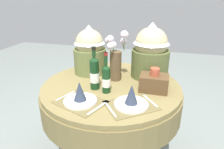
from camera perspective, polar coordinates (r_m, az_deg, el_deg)
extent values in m
cylinder|color=olive|center=(1.75, -0.25, -3.38)|extent=(1.18, 1.18, 0.04)
cylinder|color=olive|center=(1.81, -0.24, -6.96)|extent=(1.20, 1.20, 0.21)
cylinder|color=black|center=(1.94, -0.23, -13.25)|extent=(0.12, 0.12, 0.70)
cube|color=brown|center=(1.49, -8.87, -7.64)|extent=(0.41, 0.37, 0.00)
cylinder|color=white|center=(1.49, -8.90, -7.30)|extent=(0.24, 0.24, 0.02)
cone|color=#2D384C|center=(1.45, -9.08, -4.62)|extent=(0.09, 0.09, 0.14)
cube|color=silver|center=(1.59, -12.91, -5.80)|extent=(0.08, 0.18, 0.00)
cube|color=silver|center=(1.40, -4.26, -9.44)|extent=(0.08, 0.18, 0.00)
cube|color=brown|center=(1.44, 5.39, -8.63)|extent=(0.43, 0.41, 0.00)
cylinder|color=white|center=(1.43, 5.40, -8.29)|extent=(0.24, 0.24, 0.02)
cone|color=#2D384C|center=(1.40, 5.52, -5.52)|extent=(0.09, 0.09, 0.14)
cube|color=silver|center=(1.38, -0.43, -9.77)|extent=(0.12, 0.16, 0.00)
cube|color=silver|center=(1.51, 10.70, -7.28)|extent=(0.13, 0.16, 0.00)
cylinder|color=brown|center=(1.79, 1.01, 2.46)|extent=(0.10, 0.10, 0.26)
sphere|color=silver|center=(1.75, 0.41, 8.30)|extent=(0.06, 0.06, 0.06)
cylinder|color=#4C7038|center=(1.76, 0.41, 7.13)|extent=(0.01, 0.01, 0.04)
sphere|color=silver|center=(1.82, 3.25, 9.28)|extent=(0.06, 0.06, 0.06)
cylinder|color=#4C7038|center=(1.83, 3.22, 7.92)|extent=(0.01, 0.01, 0.05)
sphere|color=silver|center=(1.67, -0.48, 8.04)|extent=(0.06, 0.06, 0.06)
cylinder|color=#4C7038|center=(1.68, -0.48, 6.63)|extent=(0.01, 0.01, 0.05)
sphere|color=silver|center=(1.74, 3.52, 11.16)|extent=(0.07, 0.07, 0.07)
cylinder|color=#4C7038|center=(1.76, 3.46, 8.49)|extent=(0.01, 0.01, 0.12)
sphere|color=silver|center=(1.75, -0.49, 9.97)|extent=(0.06, 0.06, 0.06)
cylinder|color=#4C7038|center=(1.76, -0.48, 7.96)|extent=(0.01, 0.01, 0.08)
sphere|color=silver|center=(1.79, -1.21, 9.63)|extent=(0.05, 0.05, 0.05)
cylinder|color=#4C7038|center=(1.80, -1.20, 8.06)|extent=(0.01, 0.01, 0.07)
cylinder|color=#143819|center=(1.63, -4.92, -0.09)|extent=(0.08, 0.08, 0.24)
cylinder|color=silver|center=(1.64, -4.90, -0.71)|extent=(0.08, 0.08, 0.08)
cone|color=#143819|center=(1.58, -5.08, 4.52)|extent=(0.08, 0.08, 0.03)
cylinder|color=#143819|center=(1.57, -5.15, 6.44)|extent=(0.03, 0.03, 0.08)
cylinder|color=black|center=(1.56, -5.18, 7.37)|extent=(0.03, 0.03, 0.02)
cylinder|color=#143819|center=(1.58, -1.81, -1.64)|extent=(0.07, 0.07, 0.20)
cylinder|color=silver|center=(1.58, -1.80, -2.17)|extent=(0.07, 0.07, 0.07)
cone|color=#143819|center=(1.53, -1.86, 2.31)|extent=(0.07, 0.07, 0.03)
cylinder|color=#143819|center=(1.51, -1.89, 4.52)|extent=(0.02, 0.02, 0.09)
cylinder|color=maroon|center=(1.50, -1.91, 5.80)|extent=(0.03, 0.03, 0.02)
cylinder|color=olive|center=(1.98, -6.15, 3.87)|extent=(0.31, 0.31, 0.24)
sphere|color=#C6B784|center=(1.93, -6.36, 8.73)|extent=(0.26, 0.26, 0.26)
cone|color=silver|center=(1.92, -6.47, 11.21)|extent=(0.29, 0.29, 0.17)
cylinder|color=#566033|center=(1.91, 10.58, 3.13)|extent=(0.34, 0.34, 0.25)
sphere|color=#C6B784|center=(1.86, 10.98, 8.56)|extent=(0.29, 0.29, 0.29)
cone|color=silver|center=(1.84, 11.20, 11.40)|extent=(0.32, 0.32, 0.19)
cube|color=brown|center=(1.65, 11.69, -2.33)|extent=(0.22, 0.16, 0.13)
cylinder|color=#B24C33|center=(1.61, 11.95, 0.74)|extent=(0.07, 0.07, 0.06)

